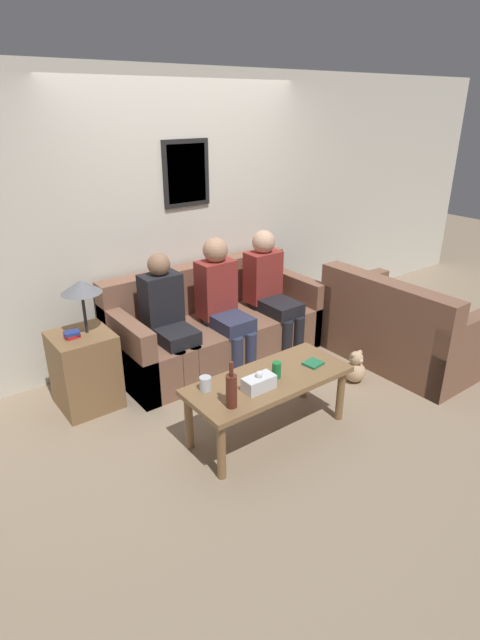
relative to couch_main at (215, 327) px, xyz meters
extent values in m
plane|color=gray|center=(0.00, -0.53, -0.30)|extent=(16.00, 16.00, 0.00)
cube|color=silver|center=(0.00, 0.46, 1.00)|extent=(9.00, 0.06, 2.60)
cube|color=black|center=(0.00, 0.42, 1.40)|extent=(0.48, 0.02, 0.60)
cube|color=#B7CCB2|center=(0.00, 0.41, 1.40)|extent=(0.40, 0.01, 0.52)
cube|color=brown|center=(0.00, -0.06, -0.09)|extent=(2.03, 0.88, 0.41)
cube|color=brown|center=(0.00, 0.28, 0.34)|extent=(2.03, 0.20, 0.46)
cube|color=brown|center=(-0.94, -0.06, 0.03)|extent=(0.14, 0.88, 0.66)
cube|color=brown|center=(0.94, -0.06, 0.03)|extent=(0.14, 0.88, 0.66)
cube|color=brown|center=(1.40, -1.15, -0.09)|extent=(0.88, 1.41, 0.41)
cube|color=brown|center=(1.06, -1.15, 0.34)|extent=(0.20, 1.41, 0.46)
cube|color=brown|center=(1.40, -1.79, 0.03)|extent=(0.88, 0.14, 0.66)
cube|color=brown|center=(1.40, -0.52, 0.03)|extent=(0.88, 0.14, 0.66)
cube|color=olive|center=(-0.40, -1.28, 0.15)|extent=(1.25, 0.52, 0.04)
cylinder|color=olive|center=(-0.96, -1.49, -0.08)|extent=(0.06, 0.06, 0.43)
cylinder|color=olive|center=(0.16, -1.49, -0.08)|extent=(0.06, 0.06, 0.43)
cylinder|color=olive|center=(-0.96, -1.08, -0.08)|extent=(0.06, 0.06, 0.43)
cylinder|color=olive|center=(0.16, -1.08, -0.08)|extent=(0.06, 0.06, 0.43)
cube|color=olive|center=(-1.34, -0.10, 0.02)|extent=(0.46, 0.46, 0.64)
cylinder|color=#262628|center=(-1.28, -0.10, 0.52)|extent=(0.02, 0.02, 0.35)
cone|color=slate|center=(-1.28, -0.10, 0.72)|extent=(0.31, 0.31, 0.10)
cube|color=red|center=(-1.41, -0.13, 0.36)|extent=(0.11, 0.10, 0.03)
cube|color=navy|center=(-1.41, -0.13, 0.38)|extent=(0.12, 0.10, 0.02)
cylinder|color=#562319|center=(-0.83, -1.42, 0.29)|extent=(0.08, 0.08, 0.23)
cylinder|color=#562319|center=(-0.83, -1.42, 0.45)|extent=(0.03, 0.03, 0.10)
cylinder|color=silver|center=(-0.85, -1.14, 0.22)|extent=(0.08, 0.08, 0.10)
cube|color=#237547|center=(0.00, -1.33, 0.18)|extent=(0.15, 0.14, 0.02)
cylinder|color=#197A38|center=(-0.35, -1.31, 0.23)|extent=(0.07, 0.07, 0.12)
cube|color=silver|center=(-0.56, -1.36, 0.22)|extent=(0.23, 0.12, 0.10)
sphere|color=white|center=(-0.56, -1.36, 0.29)|extent=(0.05, 0.05, 0.05)
cube|color=black|center=(-0.58, -0.24, 0.16)|extent=(0.31, 0.41, 0.14)
cylinder|color=black|center=(-0.65, -0.44, -0.09)|extent=(0.11, 0.11, 0.41)
cylinder|color=black|center=(-0.50, -0.44, -0.09)|extent=(0.11, 0.11, 0.41)
cube|color=black|center=(-0.58, -0.03, 0.41)|extent=(0.34, 0.22, 0.50)
sphere|color=#8C664C|center=(-0.58, -0.03, 0.75)|extent=(0.19, 0.19, 0.19)
cube|color=#2D334C|center=(-0.03, -0.29, 0.16)|extent=(0.31, 0.42, 0.14)
cylinder|color=#2D334C|center=(-0.11, -0.50, -0.09)|extent=(0.11, 0.11, 0.41)
cylinder|color=#2D334C|center=(0.04, -0.50, -0.09)|extent=(0.11, 0.11, 0.41)
cube|color=maroon|center=(-0.03, -0.08, 0.43)|extent=(0.34, 0.22, 0.53)
sphere|color=tan|center=(-0.03, -0.08, 0.79)|extent=(0.23, 0.23, 0.23)
cube|color=black|center=(0.56, -0.27, 0.16)|extent=(0.31, 0.47, 0.14)
cylinder|color=black|center=(0.48, -0.51, -0.09)|extent=(0.11, 0.11, 0.41)
cylinder|color=black|center=(0.63, -0.51, -0.09)|extent=(0.11, 0.11, 0.41)
cube|color=maroon|center=(0.56, -0.04, 0.41)|extent=(0.34, 0.22, 0.50)
sphere|color=tan|center=(0.56, -0.04, 0.77)|extent=(0.22, 0.22, 0.22)
sphere|color=tan|center=(0.71, -1.17, -0.20)|extent=(0.19, 0.19, 0.19)
sphere|color=tan|center=(0.71, -1.17, -0.07)|extent=(0.12, 0.12, 0.12)
sphere|color=tan|center=(0.66, -1.17, -0.02)|extent=(0.04, 0.04, 0.04)
sphere|color=tan|center=(0.75, -1.17, -0.02)|extent=(0.04, 0.04, 0.04)
sphere|color=beige|center=(0.71, -1.22, -0.07)|extent=(0.05, 0.05, 0.05)
camera|label=1|loc=(-2.45, -3.67, 2.00)|focal=28.00mm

